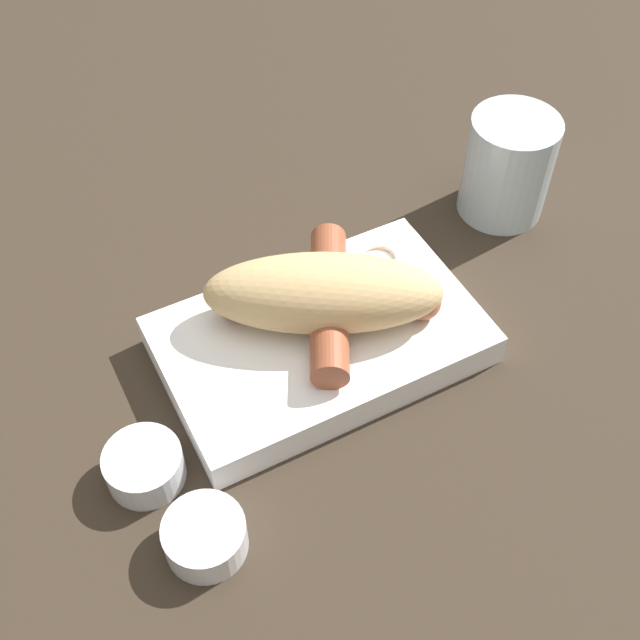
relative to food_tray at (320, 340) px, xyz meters
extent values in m
plane|color=#33281E|center=(0.00, 0.00, -0.01)|extent=(3.00, 3.00, 0.00)
cube|color=white|center=(0.00, 0.00, 0.00)|extent=(0.24, 0.15, 0.03)
ellipsoid|color=tan|center=(0.01, 0.01, 0.04)|extent=(0.19, 0.14, 0.06)
cylinder|color=brown|center=(0.01, 0.01, 0.03)|extent=(0.09, 0.14, 0.03)
sphere|color=brown|center=(0.08, -0.02, 0.03)|extent=(0.03, 0.03, 0.03)
sphere|color=brown|center=(-0.05, 0.04, 0.03)|extent=(0.03, 0.03, 0.03)
cylinder|color=orange|center=(0.05, 0.01, 0.02)|extent=(0.03, 0.03, 0.00)
cylinder|color=orange|center=(0.05, 0.01, 0.02)|extent=(0.05, 0.05, 0.00)
cylinder|color=orange|center=(0.06, 0.04, 0.02)|extent=(0.03, 0.03, 0.00)
cylinder|color=orange|center=(0.05, 0.02, 0.02)|extent=(0.04, 0.04, 0.00)
cylinder|color=#F99E4C|center=(0.06, 0.01, 0.02)|extent=(0.04, 0.04, 0.00)
torus|color=silver|center=(0.06, 0.01, 0.02)|extent=(0.03, 0.03, 0.00)
torus|color=silver|center=(0.08, 0.04, 0.02)|extent=(0.03, 0.03, 0.00)
cylinder|color=silver|center=(-0.16, -0.04, 0.00)|extent=(0.06, 0.06, 0.03)
cylinder|color=#4C662D|center=(-0.16, -0.04, -0.01)|extent=(0.05, 0.05, 0.01)
cylinder|color=silver|center=(-0.14, -0.11, 0.00)|extent=(0.06, 0.06, 0.03)
cylinder|color=maroon|center=(-0.14, -0.11, -0.01)|extent=(0.05, 0.05, 0.01)
cylinder|color=silver|center=(0.23, 0.07, 0.03)|extent=(0.08, 0.08, 0.10)
camera|label=1|loc=(-0.18, -0.34, 0.49)|focal=45.00mm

